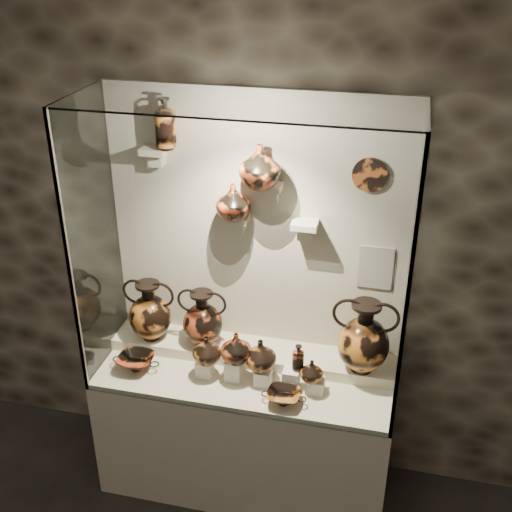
{
  "coord_description": "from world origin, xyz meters",
  "views": [
    {
      "loc": [
        0.75,
        -0.68,
        3.13
      ],
      "look_at": [
        0.07,
        2.19,
        1.6
      ],
      "focal_mm": 45.0,
      "sensor_mm": 36.0,
      "label": 1
    }
  ],
  "objects_px": {
    "lekythos_tall": "(165,121)",
    "ovoid_vase_a": "(233,201)",
    "amphora_left": "(150,310)",
    "ovoid_vase_b": "(260,166)",
    "kylix_left": "(136,361)",
    "kylix_right": "(284,396)",
    "amphora_mid": "(203,318)",
    "jug_b": "(236,347)",
    "lekythos_small": "(298,356)",
    "jug_e": "(312,371)",
    "amphora_right": "(364,337)",
    "jug_c": "(261,354)",
    "jug_a": "(207,350)"
  },
  "relations": [
    {
      "from": "amphora_left",
      "to": "lekythos_tall",
      "type": "distance_m",
      "value": 1.14
    },
    {
      "from": "lekythos_tall",
      "to": "ovoid_vase_a",
      "type": "relative_size",
      "value": 1.53
    },
    {
      "from": "jug_a",
      "to": "lekythos_tall",
      "type": "xyz_separation_m",
      "value": [
        -0.27,
        0.29,
        1.2
      ]
    },
    {
      "from": "amphora_mid",
      "to": "ovoid_vase_b",
      "type": "height_order",
      "value": "ovoid_vase_b"
    },
    {
      "from": "jug_b",
      "to": "kylix_left",
      "type": "bearing_deg",
      "value": 168.2
    },
    {
      "from": "kylix_right",
      "to": "ovoid_vase_a",
      "type": "bearing_deg",
      "value": 125.37
    },
    {
      "from": "jug_e",
      "to": "lekythos_tall",
      "type": "relative_size",
      "value": 0.43
    },
    {
      "from": "ovoid_vase_b",
      "to": "jug_b",
      "type": "bearing_deg",
      "value": -91.19
    },
    {
      "from": "jug_c",
      "to": "lekythos_small",
      "type": "bearing_deg",
      "value": -10.64
    },
    {
      "from": "jug_b",
      "to": "ovoid_vase_a",
      "type": "bearing_deg",
      "value": 90.54
    },
    {
      "from": "kylix_left",
      "to": "kylix_right",
      "type": "bearing_deg",
      "value": -30.91
    },
    {
      "from": "amphora_left",
      "to": "lekythos_tall",
      "type": "relative_size",
      "value": 1.25
    },
    {
      "from": "jug_a",
      "to": "jug_e",
      "type": "relative_size",
      "value": 1.3
    },
    {
      "from": "lekythos_small",
      "to": "kylix_left",
      "type": "height_order",
      "value": "lekythos_small"
    },
    {
      "from": "amphora_right",
      "to": "jug_e",
      "type": "bearing_deg",
      "value": -157.48
    },
    {
      "from": "amphora_mid",
      "to": "kylix_left",
      "type": "xyz_separation_m",
      "value": [
        -0.33,
        -0.24,
        -0.19
      ]
    },
    {
      "from": "jug_c",
      "to": "kylix_left",
      "type": "height_order",
      "value": "jug_c"
    },
    {
      "from": "lekythos_tall",
      "to": "ovoid_vase_a",
      "type": "bearing_deg",
      "value": 16.67
    },
    {
      "from": "lekythos_small",
      "to": "jug_a",
      "type": "bearing_deg",
      "value": -168.16
    },
    {
      "from": "amphora_mid",
      "to": "jug_e",
      "type": "relative_size",
      "value": 2.7
    },
    {
      "from": "amphora_right",
      "to": "amphora_mid",
      "type": "bearing_deg",
      "value": 165.27
    },
    {
      "from": "jug_c",
      "to": "ovoid_vase_b",
      "type": "distance_m",
      "value": 1.04
    },
    {
      "from": "amphora_left",
      "to": "lekythos_tall",
      "type": "bearing_deg",
      "value": 45.62
    },
    {
      "from": "ovoid_vase_b",
      "to": "amphora_mid",
      "type": "bearing_deg",
      "value": -157.85
    },
    {
      "from": "jug_e",
      "to": "kylix_right",
      "type": "bearing_deg",
      "value": -112.46
    },
    {
      "from": "jug_c",
      "to": "jug_e",
      "type": "xyz_separation_m",
      "value": [
        0.29,
        -0.03,
        -0.04
      ]
    },
    {
      "from": "jug_b",
      "to": "jug_c",
      "type": "distance_m",
      "value": 0.14
    },
    {
      "from": "jug_b",
      "to": "jug_e",
      "type": "xyz_separation_m",
      "value": [
        0.43,
        -0.01,
        -0.08
      ]
    },
    {
      "from": "amphora_left",
      "to": "ovoid_vase_b",
      "type": "xyz_separation_m",
      "value": [
        0.66,
        0.04,
        0.94
      ]
    },
    {
      "from": "jug_e",
      "to": "kylix_right",
      "type": "relative_size",
      "value": 0.56
    },
    {
      "from": "amphora_mid",
      "to": "jug_c",
      "type": "relative_size",
      "value": 1.92
    },
    {
      "from": "amphora_right",
      "to": "lekythos_tall",
      "type": "relative_size",
      "value": 1.43
    },
    {
      "from": "amphora_mid",
      "to": "jug_b",
      "type": "relative_size",
      "value": 1.93
    },
    {
      "from": "jug_c",
      "to": "ovoid_vase_b",
      "type": "relative_size",
      "value": 0.81
    },
    {
      "from": "amphora_right",
      "to": "lekythos_tall",
      "type": "distance_m",
      "value": 1.58
    },
    {
      "from": "jug_e",
      "to": "lekythos_tall",
      "type": "height_order",
      "value": "lekythos_tall"
    },
    {
      "from": "ovoid_vase_a",
      "to": "kylix_left",
      "type": "bearing_deg",
      "value": -166.77
    },
    {
      "from": "lekythos_small",
      "to": "kylix_left",
      "type": "bearing_deg",
      "value": -167.94
    },
    {
      "from": "amphora_left",
      "to": "ovoid_vase_b",
      "type": "bearing_deg",
      "value": 16.17
    },
    {
      "from": "amphora_right",
      "to": "kylix_left",
      "type": "xyz_separation_m",
      "value": [
        -1.27,
        -0.21,
        -0.23
      ]
    },
    {
      "from": "amphora_right",
      "to": "jug_e",
      "type": "distance_m",
      "value": 0.34
    },
    {
      "from": "amphora_mid",
      "to": "kylix_left",
      "type": "distance_m",
      "value": 0.46
    },
    {
      "from": "jug_b",
      "to": "kylix_right",
      "type": "relative_size",
      "value": 0.78
    },
    {
      "from": "jug_b",
      "to": "lekythos_small",
      "type": "xyz_separation_m",
      "value": [
        0.34,
        0.02,
        -0.01
      ]
    },
    {
      "from": "amphora_right",
      "to": "kylix_right",
      "type": "xyz_separation_m",
      "value": [
        -0.38,
        -0.31,
        -0.24
      ]
    },
    {
      "from": "jug_b",
      "to": "lekythos_tall",
      "type": "height_order",
      "value": "lekythos_tall"
    },
    {
      "from": "amphora_left",
      "to": "ovoid_vase_a",
      "type": "xyz_separation_m",
      "value": [
        0.51,
        0.06,
        0.73
      ]
    },
    {
      "from": "lekythos_small",
      "to": "kylix_right",
      "type": "xyz_separation_m",
      "value": [
        -0.05,
        -0.16,
        -0.16
      ]
    },
    {
      "from": "kylix_left",
      "to": "lekythos_tall",
      "type": "bearing_deg",
      "value": 40.48
    },
    {
      "from": "amphora_mid",
      "to": "jug_b",
      "type": "height_order",
      "value": "amphora_mid"
    }
  ]
}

